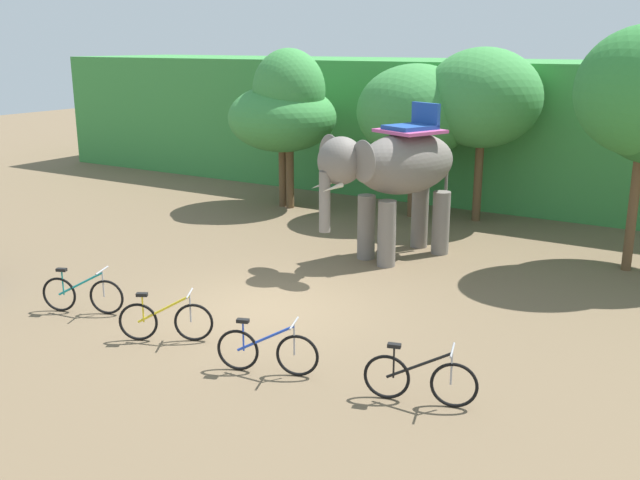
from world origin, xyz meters
TOP-DOWN VIEW (x-y plane):
  - ground_plane at (0.00, 0.00)m, footprint 80.00×80.00m
  - foliage_hedge at (0.00, 13.61)m, footprint 36.00×6.00m
  - tree_right at (-5.08, 7.99)m, footprint 3.46×3.46m
  - tree_far_right at (-4.75, 7.90)m, footprint 2.28×2.28m
  - tree_far_left at (-0.89, 8.91)m, footprint 3.53×3.53m
  - tree_center at (1.00, 9.38)m, footprint 3.40×3.40m
  - elephant at (0.59, 4.54)m, footprint 2.91×4.19m
  - bike_teal at (-3.00, -2.09)m, footprint 1.60×0.77m
  - bike_yellow at (-0.62, -2.26)m, footprint 1.50×0.91m
  - bike_blue at (1.70, -2.38)m, footprint 1.63×0.71m
  - bike_black at (4.21, -2.01)m, footprint 1.66×0.64m

SIDE VIEW (x-z plane):
  - ground_plane at x=0.00m, z-range 0.00..0.00m
  - bike_teal at x=-3.00m, z-range -0.07..0.85m
  - bike_yellow at x=-0.62m, z-range -0.07..0.85m
  - bike_blue at x=1.70m, z-range -0.07..0.85m
  - bike_black at x=4.21m, z-range -0.07..0.85m
  - elephant at x=0.59m, z-range 0.31..4.09m
  - foliage_hedge at x=0.00m, z-range 0.00..4.59m
  - tree_right at x=-5.08m, z-range 0.89..4.83m
  - tree_far_left at x=-0.89m, z-range 0.89..5.49m
  - tree_center at x=1.00m, z-range 1.09..6.18m
  - tree_far_right at x=-4.75m, z-range 1.20..6.23m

